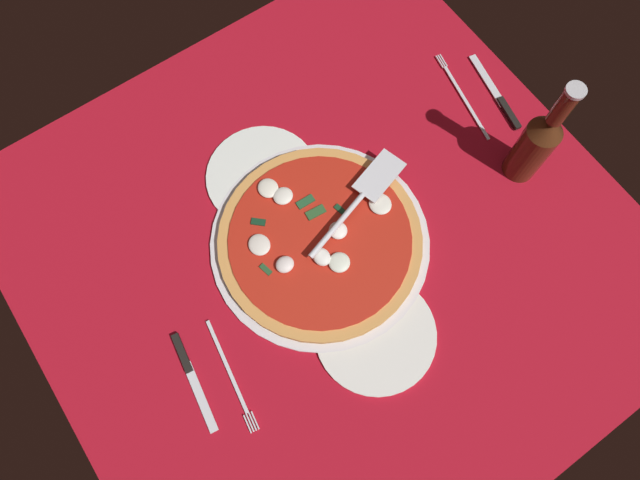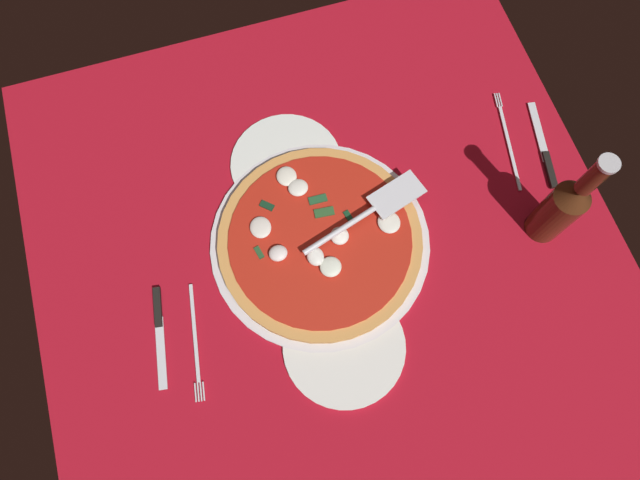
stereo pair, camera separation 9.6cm
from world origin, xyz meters
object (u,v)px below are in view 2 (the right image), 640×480
Objects in this scene: dinner_plate_left at (286,164)px; beer_bottle at (563,207)px; dinner_plate_right at (344,346)px; place_setting_far at (526,147)px; pizza at (320,240)px; place_setting_near at (177,335)px; pizza_server at (369,212)px.

dinner_plate_left is 48.19cm from beer_bottle.
beer_bottle reaches higher than dinner_plate_right.
dinner_plate_left is at bearing 88.45° from place_setting_far.
pizza reaches higher than place_setting_near.
dinner_plate_right is 0.80× the size of beer_bottle.
pizza_server is (15.13, 10.55, 3.92)cm from dinner_plate_left.
pizza is 1.50× the size of place_setting_far.
place_setting_far is at bearing 110.36° from place_setting_near.
beer_bottle is at bearing 57.28° from dinner_plate_left.
place_setting_far is at bearing -7.98° from pizza_server.
dinner_plate_right is 23.11cm from pizza_server.
dinner_plate_right is 0.94× the size of place_setting_near.
pizza is 1.41× the size of beer_bottle.
place_setting_near and place_setting_far have the same top height.
pizza_server is (-1.43, 9.26, 2.51)cm from pizza.
place_setting_near reaches higher than dinner_plate_left.
pizza is at bearing -103.17° from beer_bottle.
place_setting_near is (-10.23, -25.98, -0.15)cm from dinner_plate_right.
dinner_plate_right is 18.72cm from pizza.
beer_bottle reaches higher than pizza_server.
dinner_plate_right is 27.92cm from place_setting_near.
beer_bottle is (0.63, 66.07, 9.33)cm from place_setting_near.
place_setting_near is (9.81, -36.82, -4.07)cm from pizza_server.
place_setting_near is at bearing 178.39° from pizza_server.
place_setting_near is 66.73cm from beer_bottle.
place_setting_far is (10.11, 43.93, -0.16)cm from dinner_plate_left.
dinner_plate_left is 18.86cm from pizza_server.
pizza is (16.56, 1.29, 1.40)cm from dinner_plate_left.
pizza is 1.64× the size of place_setting_near.
place_setting_near is 0.86× the size of beer_bottle.
beer_bottle is (15.46, -4.13, 9.34)cm from place_setting_far.
beer_bottle is (10.44, 29.25, 5.27)cm from pizza_server.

